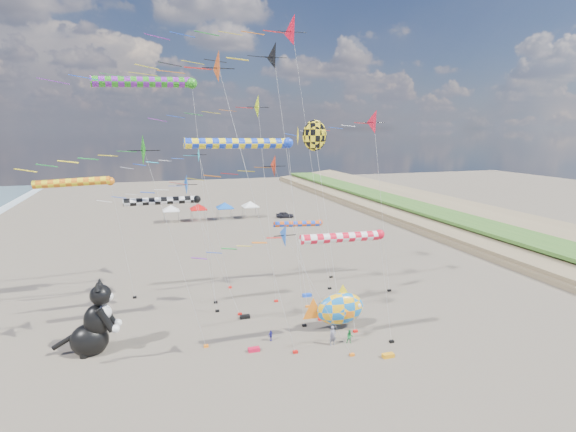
# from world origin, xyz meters

# --- Properties ---
(ground) EXTENTS (260.00, 260.00, 0.00)m
(ground) POSITION_xyz_m (0.00, 0.00, 0.00)
(ground) COLOR brown
(ground) RESTS_ON ground
(delta_kite_0) EXTENTS (10.87, 2.59, 19.10)m
(delta_kite_0) POSITION_xyz_m (11.24, 15.98, 17.56)
(delta_kite_0) COLOR red
(delta_kite_0) RESTS_ON ground
(delta_kite_1) EXTENTS (10.42, 2.47, 16.96)m
(delta_kite_1) POSITION_xyz_m (-9.56, 9.26, 15.47)
(delta_kite_1) COLOR #168911
(delta_kite_1) RESTS_ON ground
(delta_kite_2) EXTENTS (10.14, 1.76, 10.85)m
(delta_kite_2) POSITION_xyz_m (-0.77, 4.48, 9.59)
(delta_kite_2) COLOR blue
(delta_kite_2) RESTS_ON ground
(delta_kite_3) EXTENTS (11.19, 2.30, 20.26)m
(delta_kite_3) POSITION_xyz_m (-1.54, 16.76, 18.79)
(delta_kite_3) COLOR #DBFF0B
(delta_kite_3) RESTS_ON ground
(delta_kite_4) EXTENTS (13.02, 2.54, 24.45)m
(delta_kite_4) POSITION_xyz_m (0.78, 14.47, 22.88)
(delta_kite_4) COLOR black
(delta_kite_4) RESTS_ON ground
(delta_kite_5) EXTENTS (10.55, 2.01, 13.41)m
(delta_kite_5) POSITION_xyz_m (-6.87, 14.67, 12.07)
(delta_kite_5) COLOR blue
(delta_kite_5) RESTS_ON ground
(delta_kite_6) EXTENTS (14.55, 2.42, 22.43)m
(delta_kite_6) POSITION_xyz_m (-5.16, 6.20, 20.91)
(delta_kite_6) COLOR #D1490F
(delta_kite_6) RESTS_ON ground
(delta_kite_7) EXTENTS (17.06, 3.28, 28.08)m
(delta_kite_7) POSITION_xyz_m (3.59, 18.50, 26.22)
(delta_kite_7) COLOR red
(delta_kite_7) RESTS_ON ground
(delta_kite_8) EXTENTS (9.38, 1.73, 15.49)m
(delta_kite_8) POSITION_xyz_m (-5.61, 22.08, 14.20)
(delta_kite_8) COLOR #1BB7D5
(delta_kite_8) RESTS_ON ground
(delta_kite_9) EXTENTS (12.49, 2.12, 15.19)m
(delta_kite_9) POSITION_xyz_m (-1.09, 11.30, 13.79)
(delta_kite_9) COLOR red
(delta_kite_9) RESTS_ON ground
(windsock_0) EXTENTS (8.09, 0.78, 9.57)m
(windsock_0) POSITION_xyz_m (4.06, 5.48, 9.13)
(windsock_0) COLOR red
(windsock_0) RESTS_ON ground
(windsock_1) EXTENTS (8.43, 0.82, 12.56)m
(windsock_1) POSITION_xyz_m (-16.25, 22.07, 12.09)
(windsock_1) COLOR orange
(windsock_1) RESTS_ON ground
(windsock_2) EXTENTS (7.93, 0.70, 11.28)m
(windsock_2) POSITION_xyz_m (-8.49, 16.01, 10.86)
(windsock_2) COLOR black
(windsock_2) RESTS_ON ground
(windsock_3) EXTENTS (9.90, 0.84, 16.43)m
(windsock_3) POSITION_xyz_m (-2.58, 10.50, 15.95)
(windsock_3) COLOR #1438CB
(windsock_3) RESTS_ON ground
(windsock_4) EXTENTS (7.11, 0.66, 7.06)m
(windsock_4) POSITION_xyz_m (6.13, 21.97, 6.67)
(windsock_4) COLOR #D84D0F
(windsock_4) RESTS_ON ground
(windsock_5) EXTENTS (10.10, 0.96, 21.62)m
(windsock_5) POSITION_xyz_m (-9.28, 18.24, 21.07)
(windsock_5) COLOR #26901A
(windsock_5) RESTS_ON ground
(angelfish_kite) EXTENTS (3.74, 3.02, 17.88)m
(angelfish_kite) POSITION_xyz_m (3.89, 12.36, 16.42)
(angelfish_kite) COLOR yellow
(angelfish_kite) RESTS_ON ground
(cat_inflatable) EXTENTS (4.54, 2.61, 5.86)m
(cat_inflatable) POSITION_xyz_m (-14.53, 11.04, 2.93)
(cat_inflatable) COLOR black
(cat_inflatable) RESTS_ON ground
(fish_inflatable) EXTENTS (5.70, 2.06, 4.08)m
(fish_inflatable) POSITION_xyz_m (5.33, 9.11, 1.89)
(fish_inflatable) COLOR blue
(fish_inflatable) RESTS_ON ground
(person_adult) EXTENTS (0.65, 0.47, 1.64)m
(person_adult) POSITION_xyz_m (3.61, 6.54, 0.82)
(person_adult) COLOR slate
(person_adult) RESTS_ON ground
(child_green) EXTENTS (0.66, 0.58, 1.15)m
(child_green) POSITION_xyz_m (5.06, 6.42, 0.57)
(child_green) COLOR #1F893B
(child_green) RESTS_ON ground
(child_blue) EXTENTS (0.58, 0.47, 0.93)m
(child_blue) POSITION_xyz_m (-0.94, 8.79, 0.46)
(child_blue) COLOR #2A2798
(child_blue) RESTS_ON ground
(kite_bag_0) EXTENTS (0.90, 0.44, 0.30)m
(kite_bag_0) POSITION_xyz_m (5.25, 17.18, 0.15)
(kite_bag_0) COLOR blue
(kite_bag_0) RESTS_ON ground
(kite_bag_1) EXTENTS (0.90, 0.44, 0.30)m
(kite_bag_1) POSITION_xyz_m (-2.67, 7.44, 0.15)
(kite_bag_1) COLOR red
(kite_bag_1) RESTS_ON ground
(kite_bag_2) EXTENTS (0.90, 0.44, 0.30)m
(kite_bag_2) POSITION_xyz_m (-2.04, 13.78, 0.15)
(kite_bag_2) COLOR black
(kite_bag_2) RESTS_ON ground
(kite_bag_3) EXTENTS (0.90, 0.44, 0.30)m
(kite_bag_3) POSITION_xyz_m (6.88, 3.46, 0.15)
(kite_bag_3) COLOR orange
(kite_bag_3) RESTS_ON ground
(tent_row) EXTENTS (19.20, 4.20, 3.80)m
(tent_row) POSITION_xyz_m (1.50, 60.00, 3.15)
(tent_row) COLOR silver
(tent_row) RESTS_ON ground
(parked_car) EXTENTS (3.62, 1.85, 1.18)m
(parked_car) POSITION_xyz_m (15.43, 58.00, 0.59)
(parked_car) COLOR #26262D
(parked_car) RESTS_ON ground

